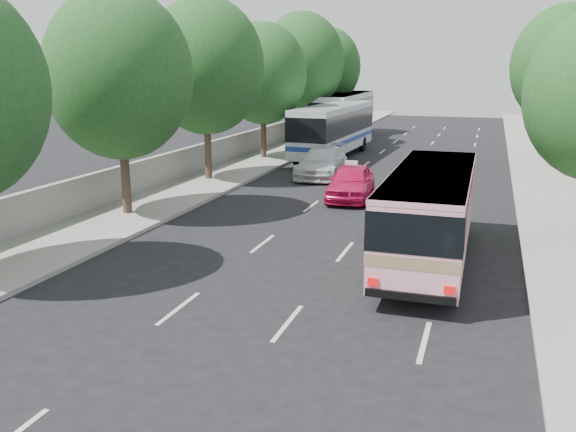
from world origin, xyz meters
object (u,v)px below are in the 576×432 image
at_px(tour_coach_rear, 344,112).
at_px(pink_bus, 431,207).
at_px(tour_coach_front, 334,126).
at_px(white_pickup, 322,162).
at_px(pink_taxi, 351,182).

bearing_deg(tour_coach_rear, pink_bus, -72.74).
bearing_deg(tour_coach_front, white_pickup, -78.42).
bearing_deg(tour_coach_front, pink_taxi, -69.84).
bearing_deg(pink_bus, white_pickup, 117.40).
relative_size(pink_bus, white_pickup, 1.66).
bearing_deg(pink_taxi, white_pickup, 114.01).
bearing_deg(white_pickup, tour_coach_rear, 96.53).
bearing_deg(pink_taxi, tour_coach_front, 103.54).
relative_size(tour_coach_front, tour_coach_rear, 0.94).
bearing_deg(tour_coach_front, pink_bus, -65.80).
height_order(pink_bus, white_pickup, pink_bus).
xyz_separation_m(pink_bus, tour_coach_rear, (-9.99, 31.05, 0.42)).
bearing_deg(pink_bus, tour_coach_front, 111.54).
distance_m(tour_coach_front, tour_coach_rear, 10.71).
bearing_deg(pink_taxi, pink_bus, -66.92).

